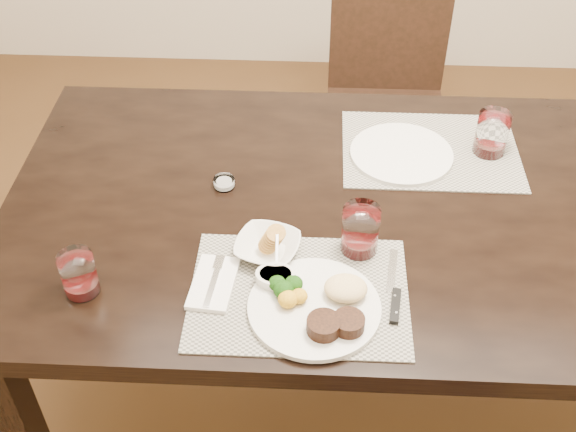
{
  "coord_description": "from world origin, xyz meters",
  "views": [
    {
      "loc": [
        -0.25,
        -1.32,
        1.89
      ],
      "look_at": [
        -0.3,
        -0.13,
        0.82
      ],
      "focal_mm": 45.0,
      "sensor_mm": 36.0,
      "label": 1
    }
  ],
  "objects_px": {
    "cracker_bowl": "(268,246)",
    "steak_knife": "(395,297)",
    "wine_glass_near": "(360,232)",
    "chair_far": "(387,89)",
    "far_plate": "(401,154)",
    "dinner_plate": "(321,306)"
  },
  "relations": [
    {
      "from": "cracker_bowl",
      "to": "dinner_plate",
      "type": "bearing_deg",
      "value": -53.92
    },
    {
      "from": "cracker_bowl",
      "to": "wine_glass_near",
      "type": "xyz_separation_m",
      "value": [
        0.2,
        0.02,
        0.03
      ]
    },
    {
      "from": "steak_knife",
      "to": "chair_far",
      "type": "bearing_deg",
      "value": 94.16
    },
    {
      "from": "dinner_plate",
      "to": "cracker_bowl",
      "type": "height_order",
      "value": "cracker_bowl"
    },
    {
      "from": "wine_glass_near",
      "to": "dinner_plate",
      "type": "bearing_deg",
      "value": -113.87
    },
    {
      "from": "cracker_bowl",
      "to": "wine_glass_near",
      "type": "height_order",
      "value": "wine_glass_near"
    },
    {
      "from": "chair_far",
      "to": "cracker_bowl",
      "type": "distance_m",
      "value": 1.2
    },
    {
      "from": "dinner_plate",
      "to": "far_plate",
      "type": "bearing_deg",
      "value": 67.19
    },
    {
      "from": "steak_knife",
      "to": "far_plate",
      "type": "height_order",
      "value": "same"
    },
    {
      "from": "dinner_plate",
      "to": "cracker_bowl",
      "type": "xyz_separation_m",
      "value": [
        -0.12,
        0.16,
        0.0
      ]
    },
    {
      "from": "chair_far",
      "to": "dinner_plate",
      "type": "distance_m",
      "value": 1.32
    },
    {
      "from": "wine_glass_near",
      "to": "chair_far",
      "type": "bearing_deg",
      "value": 82.51
    },
    {
      "from": "steak_knife",
      "to": "cracker_bowl",
      "type": "xyz_separation_m",
      "value": [
        -0.27,
        0.12,
        0.01
      ]
    },
    {
      "from": "chair_far",
      "to": "wine_glass_near",
      "type": "relative_size",
      "value": 7.87
    },
    {
      "from": "steak_knife",
      "to": "cracker_bowl",
      "type": "relative_size",
      "value": 1.27
    },
    {
      "from": "steak_knife",
      "to": "wine_glass_near",
      "type": "xyz_separation_m",
      "value": [
        -0.07,
        0.15,
        0.05
      ]
    },
    {
      "from": "cracker_bowl",
      "to": "steak_knife",
      "type": "bearing_deg",
      "value": -24.31
    },
    {
      "from": "cracker_bowl",
      "to": "far_plate",
      "type": "xyz_separation_m",
      "value": [
        0.32,
        0.38,
        -0.01
      ]
    },
    {
      "from": "steak_knife",
      "to": "cracker_bowl",
      "type": "height_order",
      "value": "cracker_bowl"
    },
    {
      "from": "chair_far",
      "to": "far_plate",
      "type": "distance_m",
      "value": 0.78
    },
    {
      "from": "chair_far",
      "to": "steak_knife",
      "type": "bearing_deg",
      "value": -93.35
    },
    {
      "from": "chair_far",
      "to": "steak_knife",
      "type": "relative_size",
      "value": 4.11
    }
  ]
}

